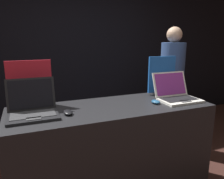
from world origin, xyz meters
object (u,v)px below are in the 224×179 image
laptop_back (176,94)px  mouse_back (156,102)px  laptop_front (32,107)px  promo_stand_back (162,76)px  person_bystander (171,87)px  promo_stand_front (30,85)px  mouse_front (68,112)px

laptop_back → mouse_back: laptop_back is taller
laptop_front → promo_stand_back: bearing=8.9°
laptop_front → promo_stand_back: promo_stand_back is taller
laptop_front → person_bystander: (1.77, 0.65, -0.13)m
mouse_back → laptop_front: bearing=175.3°
promo_stand_front → laptop_back: 1.33m
laptop_back → promo_stand_front: bearing=167.4°
promo_stand_front → laptop_back: size_ratio=1.07×
promo_stand_front → person_bystander: person_bystander is taller
laptop_front → laptop_back: (1.30, -0.05, -0.00)m
promo_stand_front → laptop_front: bearing=-90.0°
promo_stand_front → mouse_front: bearing=-51.9°
person_bystander → mouse_back: bearing=-134.4°
laptop_front → promo_stand_front: promo_stand_front is taller
laptop_front → person_bystander: 1.89m
laptop_front → promo_stand_front: bearing=90.0°
mouse_front → promo_stand_back: (1.04, 0.28, 0.17)m
laptop_front → mouse_front: size_ratio=3.22×
promo_stand_front → laptop_back: (1.30, -0.29, -0.13)m
laptop_front → mouse_back: bearing=-4.7°
promo_stand_front → mouse_back: bearing=-17.5°
laptop_back → promo_stand_back: (-0.00, 0.25, 0.13)m
laptop_front → laptop_back: 1.30m
laptop_front → laptop_back: bearing=-2.1°
mouse_front → laptop_back: laptop_back is taller
mouse_front → laptop_back: bearing=1.8°
laptop_front → laptop_back: size_ratio=0.98×
laptop_back → person_bystander: size_ratio=0.23×
laptop_front → promo_stand_front: (0.00, 0.24, 0.13)m
laptop_front → mouse_back: 1.05m
mouse_back → person_bystander: bearing=45.6°
laptop_front → mouse_front: (0.25, -0.08, -0.05)m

